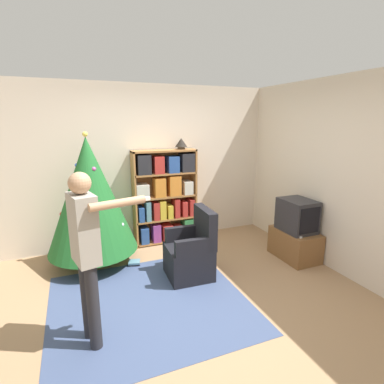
{
  "coord_description": "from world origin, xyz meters",
  "views": [
    {
      "loc": [
        -1.15,
        -2.94,
        2.03
      ],
      "look_at": [
        0.37,
        0.84,
        1.05
      ],
      "focal_mm": 28.0,
      "sensor_mm": 36.0,
      "label": 1
    }
  ],
  "objects_px": {
    "christmas_tree": "(90,196)",
    "bookshelf": "(166,197)",
    "television": "(297,215)",
    "table_lamp": "(181,143)",
    "standing_person": "(86,247)",
    "armchair": "(192,253)"
  },
  "relations": [
    {
      "from": "television",
      "to": "table_lamp",
      "type": "xyz_separation_m",
      "value": [
        -1.32,
        1.35,
        1.0
      ]
    },
    {
      "from": "bookshelf",
      "to": "table_lamp",
      "type": "bearing_deg",
      "value": 2.02
    },
    {
      "from": "television",
      "to": "armchair",
      "type": "distance_m",
      "value": 1.68
    },
    {
      "from": "standing_person",
      "to": "table_lamp",
      "type": "xyz_separation_m",
      "value": [
        1.63,
        2.06,
        0.71
      ]
    },
    {
      "from": "christmas_tree",
      "to": "bookshelf",
      "type": "bearing_deg",
      "value": 18.25
    },
    {
      "from": "bookshelf",
      "to": "christmas_tree",
      "type": "xyz_separation_m",
      "value": [
        -1.21,
        -0.4,
        0.24
      ]
    },
    {
      "from": "bookshelf",
      "to": "standing_person",
      "type": "height_order",
      "value": "standing_person"
    },
    {
      "from": "armchair",
      "to": "table_lamp",
      "type": "distance_m",
      "value": 1.88
    },
    {
      "from": "armchair",
      "to": "christmas_tree",
      "type": "bearing_deg",
      "value": -123.67
    },
    {
      "from": "standing_person",
      "to": "table_lamp",
      "type": "distance_m",
      "value": 2.72
    },
    {
      "from": "table_lamp",
      "to": "television",
      "type": "bearing_deg",
      "value": -45.62
    },
    {
      "from": "television",
      "to": "table_lamp",
      "type": "relative_size",
      "value": 2.6
    },
    {
      "from": "television",
      "to": "table_lamp",
      "type": "bearing_deg",
      "value": 134.38
    },
    {
      "from": "bookshelf",
      "to": "television",
      "type": "relative_size",
      "value": 3.01
    },
    {
      "from": "television",
      "to": "armchair",
      "type": "bearing_deg",
      "value": 177.28
    },
    {
      "from": "bookshelf",
      "to": "television",
      "type": "distance_m",
      "value": 2.09
    },
    {
      "from": "bookshelf",
      "to": "table_lamp",
      "type": "distance_m",
      "value": 0.94
    },
    {
      "from": "television",
      "to": "standing_person",
      "type": "xyz_separation_m",
      "value": [
        -2.95,
        -0.72,
        0.29
      ]
    },
    {
      "from": "table_lamp",
      "to": "christmas_tree",
      "type": "bearing_deg",
      "value": -164.75
    },
    {
      "from": "bookshelf",
      "to": "television",
      "type": "bearing_deg",
      "value": -39.73
    },
    {
      "from": "armchair",
      "to": "table_lamp",
      "type": "height_order",
      "value": "table_lamp"
    },
    {
      "from": "table_lamp",
      "to": "armchair",
      "type": "bearing_deg",
      "value": -104.39
    }
  ]
}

